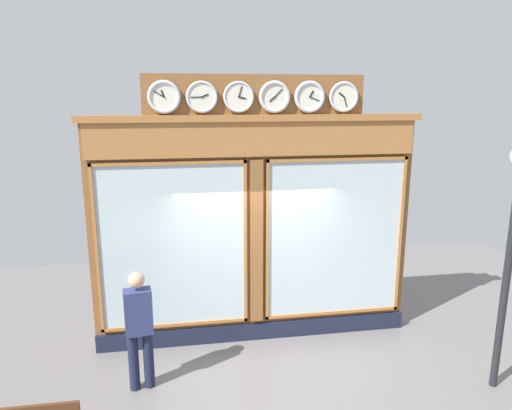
# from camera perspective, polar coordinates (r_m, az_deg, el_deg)

# --- Properties ---
(shop_facade) EXTENTS (5.19, 0.42, 4.23)m
(shop_facade) POSITION_cam_1_polar(r_m,az_deg,el_deg) (7.47, -0.16, -2.65)
(shop_facade) COLOR brown
(shop_facade) RESTS_ON ground_plane
(pedestrian) EXTENTS (0.39, 0.27, 1.69)m
(pedestrian) POSITION_cam_1_polar(r_m,az_deg,el_deg) (6.65, -14.05, -14.05)
(pedestrian) COLOR #191E38
(pedestrian) RESTS_ON ground_plane
(street_lamp) EXTENTS (0.28, 0.28, 3.33)m
(street_lamp) POSITION_cam_1_polar(r_m,az_deg,el_deg) (6.86, 28.77, -2.88)
(street_lamp) COLOR black
(street_lamp) RESTS_ON ground_plane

